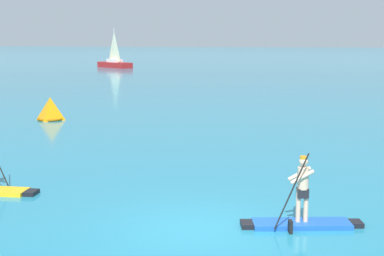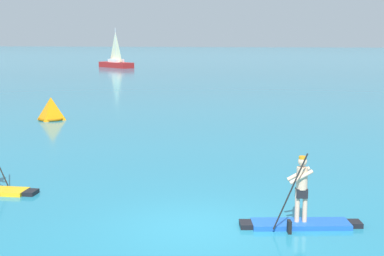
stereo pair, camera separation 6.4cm
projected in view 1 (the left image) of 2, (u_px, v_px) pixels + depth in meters
ground at (196, 227)px, 12.83m from camera, size 440.00×440.00×0.00m
paddleboarder_mid_center at (301, 212)px, 12.81m from camera, size 2.89×1.13×1.88m
race_marker_buoy at (51, 110)px, 29.24m from camera, size 1.42×1.42×1.22m
sailboat_left_horizon at (115, 63)px, 78.54m from camera, size 6.11×5.43×5.65m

